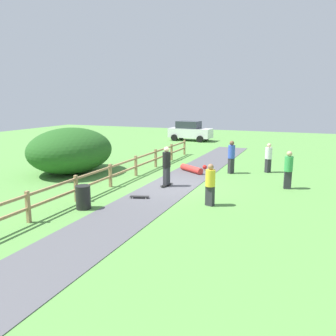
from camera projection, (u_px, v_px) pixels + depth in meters
The scene contains 13 objects.
ground_plane at pixel (172, 186), 16.39m from camera, with size 60.00×60.00×0.00m, color #568E42.
asphalt_path at pixel (172, 186), 16.39m from camera, with size 2.40×28.00×0.02m, color #515156.
wooden_fence at pixel (124, 168), 17.23m from camera, with size 0.12×18.12×1.10m.
bush_large at pixel (71, 150), 19.08m from camera, with size 4.30×5.16×2.53m, color #23561E.
trash_bin at pixel (83, 197), 12.91m from camera, with size 0.56×0.56×0.90m, color black.
skater_riding at pixel (167, 164), 16.04m from camera, with size 0.45×0.82×1.89m.
skater_fallen at pixel (192, 169), 19.36m from camera, with size 1.60×1.56×0.36m.
skateboard_loose at pixel (139, 197), 14.28m from camera, with size 0.82×0.45×0.08m.
bystander_green at pixel (288, 168), 15.68m from camera, with size 0.45×0.45×1.77m.
bystander_blue at pixel (231, 155), 18.92m from camera, with size 0.52×0.52×1.84m.
bystander_yellow at pixel (210, 183), 13.20m from camera, with size 0.48×0.48×1.66m.
bystander_white at pixel (268, 157), 19.20m from camera, with size 0.52×0.52×1.66m.
parked_car_white at pixel (190, 131), 33.78m from camera, with size 4.29×2.18×1.92m.
Camera 1 is at (5.93, -14.74, 4.11)m, focal length 36.55 mm.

